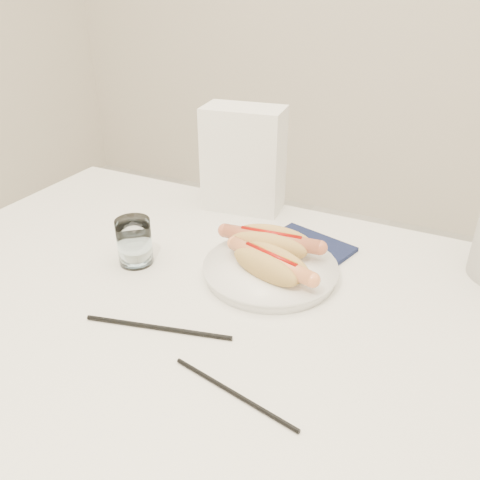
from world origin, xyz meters
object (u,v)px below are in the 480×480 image
at_px(hotdog_left, 271,242).
at_px(hotdog_right, 271,264).
at_px(water_glass, 134,242).
at_px(table, 212,328).
at_px(plate, 270,271).
at_px(napkin_box, 244,159).

height_order(hotdog_left, hotdog_right, hotdog_left).
bearing_deg(hotdog_right, water_glass, -153.20).
xyz_separation_m(table, plate, (0.06, 0.11, 0.07)).
xyz_separation_m(water_glass, napkin_box, (0.07, 0.31, 0.07)).
height_order(plate, hotdog_right, hotdog_right).
distance_m(hotdog_left, napkin_box, 0.26).
height_order(plate, napkin_box, napkin_box).
distance_m(hotdog_right, water_glass, 0.25).
bearing_deg(hotdog_left, hotdog_right, -72.09).
bearing_deg(table, hotdog_left, 74.82).
bearing_deg(napkin_box, table, -80.17).
bearing_deg(napkin_box, hotdog_left, -60.37).
height_order(water_glass, napkin_box, napkin_box).
distance_m(hotdog_left, hotdog_right, 0.07).
bearing_deg(hotdog_right, hotdog_left, 130.30).
height_order(hotdog_right, napkin_box, napkin_box).
bearing_deg(hotdog_left, napkin_box, 122.25).
bearing_deg(water_glass, table, -12.72).
height_order(table, hotdog_right, hotdog_right).
relative_size(plate, hotdog_right, 1.33).
xyz_separation_m(hotdog_right, water_glass, (-0.25, -0.04, 0.00)).
xyz_separation_m(plate, water_glass, (-0.24, -0.07, 0.03)).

